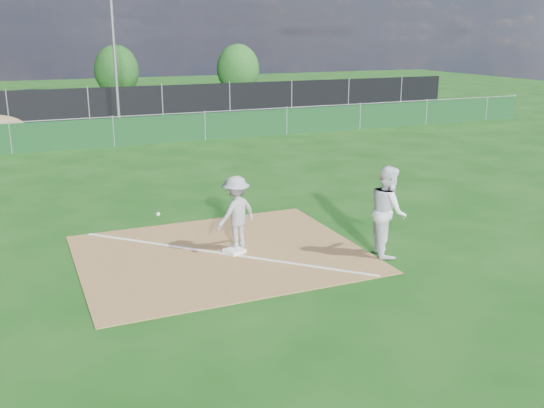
% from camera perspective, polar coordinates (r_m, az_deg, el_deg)
% --- Properties ---
extents(ground, '(90.00, 90.00, 0.00)m').
position_cam_1_polar(ground, '(21.69, -12.47, 3.10)').
color(ground, '#11420E').
rests_on(ground, ground).
extents(infield_dirt, '(6.00, 5.00, 0.02)m').
position_cam_1_polar(infield_dirt, '(13.29, -4.82, -4.68)').
color(infield_dirt, olive).
rests_on(infield_dirt, ground).
extents(foul_line, '(5.01, 5.01, 0.01)m').
position_cam_1_polar(foul_line, '(13.28, -4.82, -4.62)').
color(foul_line, white).
rests_on(foul_line, infield_dirt).
extents(green_fence, '(44.00, 0.05, 1.20)m').
position_cam_1_polar(green_fence, '(26.43, -14.69, 6.54)').
color(green_fence, '#0E3517').
rests_on(green_fence, ground).
extents(black_fence, '(46.00, 0.04, 1.80)m').
position_cam_1_polar(black_fence, '(34.25, -16.88, 8.92)').
color(black_fence, black).
rests_on(black_fence, ground).
extents(parking_lot, '(46.00, 9.00, 0.01)m').
position_cam_1_polar(parking_lot, '(39.29, -17.67, 8.35)').
color(parking_lot, black).
rests_on(parking_lot, ground).
extents(light_pole, '(0.16, 0.16, 8.00)m').
position_cam_1_polar(light_pole, '(33.96, -14.66, 14.29)').
color(light_pole, slate).
rests_on(light_pole, ground).
extents(first_base, '(0.49, 0.49, 0.08)m').
position_cam_1_polar(first_base, '(13.29, -3.57, -4.42)').
color(first_base, white).
rests_on(first_base, infield_dirt).
extents(play_at_first, '(2.44, 1.00, 1.65)m').
position_cam_1_polar(play_at_first, '(13.29, -3.42, -0.84)').
color(play_at_first, '#A4A4A6').
rests_on(play_at_first, infield_dirt).
extents(runner, '(1.01, 1.14, 1.96)m').
position_cam_1_polar(runner, '(13.18, 10.85, -0.64)').
color(runner, white).
rests_on(runner, ground).
extents(car_mid, '(4.53, 2.03, 1.44)m').
position_cam_1_polar(car_mid, '(37.85, -21.15, 8.89)').
color(car_mid, black).
rests_on(car_mid, parking_lot).
extents(car_right, '(4.83, 2.51, 1.34)m').
position_cam_1_polar(car_right, '(39.09, -9.35, 9.85)').
color(car_right, black).
rests_on(car_right, parking_lot).
extents(tree_mid, '(3.19, 3.19, 3.79)m').
position_cam_1_polar(tree_mid, '(46.45, -14.43, 12.07)').
color(tree_mid, '#382316').
rests_on(tree_mid, ground).
extents(tree_right, '(3.21, 3.21, 3.81)m').
position_cam_1_polar(tree_right, '(46.90, -3.21, 12.57)').
color(tree_right, '#382316').
rests_on(tree_right, ground).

